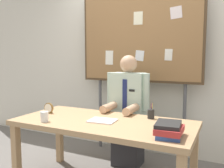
# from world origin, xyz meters

# --- Properties ---
(back_wall) EXTENTS (6.40, 0.08, 2.70)m
(back_wall) POSITION_xyz_m (0.00, 1.23, 1.35)
(back_wall) COLOR silver
(back_wall) RESTS_ON ground_plane
(desk) EXTENTS (1.79, 0.83, 0.72)m
(desk) POSITION_xyz_m (0.00, 0.00, 0.64)
(desk) COLOR tan
(desk) RESTS_ON ground_plane
(person) EXTENTS (0.55, 0.56, 1.38)m
(person) POSITION_xyz_m (0.00, 0.65, 0.64)
(person) COLOR #2D2D33
(person) RESTS_ON ground_plane
(bulletin_board) EXTENTS (1.68, 0.09, 2.22)m
(bulletin_board) POSITION_xyz_m (0.00, 1.02, 1.60)
(bulletin_board) COLOR #4C3823
(bulletin_board) RESTS_ON ground_plane
(book_stack) EXTENTS (0.23, 0.28, 0.11)m
(book_stack) POSITION_xyz_m (0.70, -0.21, 0.78)
(book_stack) COLOR #2D4C99
(book_stack) RESTS_ON desk
(open_notebook) EXTENTS (0.28, 0.23, 0.01)m
(open_notebook) POSITION_xyz_m (0.00, -0.02, 0.73)
(open_notebook) COLOR silver
(open_notebook) RESTS_ON desk
(desk_clock) EXTENTS (0.12, 0.04, 0.12)m
(desk_clock) POSITION_xyz_m (-0.71, 0.02, 0.78)
(desk_clock) COLOR olive
(desk_clock) RESTS_ON desk
(coffee_mug) EXTENTS (0.08, 0.08, 0.10)m
(coffee_mug) POSITION_xyz_m (-0.51, -0.28, 0.77)
(coffee_mug) COLOR white
(coffee_mug) RESTS_ON desk
(pen_holder) EXTENTS (0.07, 0.07, 0.16)m
(pen_holder) POSITION_xyz_m (0.40, 0.29, 0.77)
(pen_holder) COLOR #262626
(pen_holder) RESTS_ON desk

